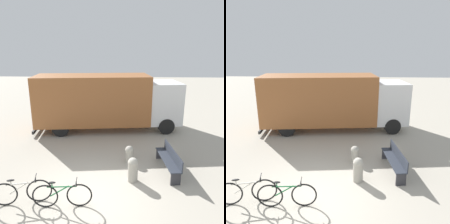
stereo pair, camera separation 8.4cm
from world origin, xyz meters
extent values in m
plane|color=#A8A091|center=(0.00, 0.00, 0.00)|extent=(60.00, 60.00, 0.00)
cube|color=#99592D|center=(-0.49, 5.99, 1.75)|extent=(6.28, 2.82, 2.63)
cube|color=silver|center=(3.40, 6.39, 1.55)|extent=(1.94, 2.29, 2.24)
cube|color=black|center=(-3.57, 5.68, 0.24)|extent=(0.31, 2.11, 0.16)
cylinder|color=black|center=(3.30, 7.33, 0.43)|extent=(0.88, 0.37, 0.86)
cylinder|color=black|center=(3.49, 5.45, 0.43)|extent=(0.88, 0.37, 0.86)
cylinder|color=black|center=(-2.25, 6.77, 0.43)|extent=(0.88, 0.37, 0.86)
cylinder|color=black|center=(-2.06, 4.88, 0.43)|extent=(0.88, 0.37, 0.86)
cube|color=#282D38|center=(2.82, 1.70, 0.47)|extent=(0.60, 1.99, 0.04)
cube|color=#282D38|center=(3.00, 1.72, 0.66)|extent=(0.24, 1.95, 0.42)
cube|color=#2D2D33|center=(2.92, 0.78, 0.22)|extent=(0.34, 0.09, 0.45)
cube|color=#2D2D33|center=(2.72, 2.63, 0.22)|extent=(0.34, 0.09, 0.45)
torus|color=black|center=(-2.28, -0.43, 0.37)|extent=(0.73, 0.21, 0.74)
torus|color=black|center=(-1.33, -0.21, 0.37)|extent=(0.73, 0.21, 0.74)
cylinder|color=silver|center=(-1.81, -0.32, 0.67)|extent=(0.81, 0.22, 0.04)
cylinder|color=silver|center=(-1.88, -0.33, 0.53)|extent=(0.55, 0.16, 0.35)
cylinder|color=silver|center=(-2.07, -0.38, 0.73)|extent=(0.03, 0.03, 0.12)
ellipsoid|color=black|center=(-2.07, -0.38, 0.81)|extent=(0.23, 0.14, 0.05)
cylinder|color=black|center=(-1.41, -0.22, 0.75)|extent=(0.03, 0.03, 0.16)
cylinder|color=black|center=(-1.41, -0.22, 0.82)|extent=(0.12, 0.43, 0.02)
torus|color=black|center=(-1.08, -0.46, 0.37)|extent=(0.74, 0.11, 0.74)
torus|color=black|center=(-0.11, -0.37, 0.37)|extent=(0.74, 0.11, 0.74)
cylinder|color=#26723F|center=(-0.59, -0.41, 0.67)|extent=(0.83, 0.11, 0.04)
cylinder|color=#26723F|center=(-0.66, -0.42, 0.53)|extent=(0.55, 0.08, 0.35)
cylinder|color=#26723F|center=(-0.86, -0.44, 0.73)|extent=(0.03, 0.03, 0.12)
ellipsoid|color=black|center=(-0.86, -0.44, 0.81)|extent=(0.23, 0.11, 0.05)
cylinder|color=black|center=(-0.18, -0.38, 0.75)|extent=(0.03, 0.03, 0.16)
cylinder|color=black|center=(-0.18, -0.38, 0.82)|extent=(0.06, 0.44, 0.02)
cylinder|color=#9E998C|center=(1.49, 0.97, 0.35)|extent=(0.34, 0.34, 0.70)
sphere|color=#9E998C|center=(1.49, 0.97, 0.70)|extent=(0.36, 0.36, 0.36)
cylinder|color=#9E998C|center=(1.42, 2.29, 0.26)|extent=(0.32, 0.32, 0.53)
sphere|color=#9E998C|center=(1.42, 2.29, 0.53)|extent=(0.34, 0.34, 0.34)
camera|label=1|loc=(1.05, -5.68, 4.42)|focal=35.00mm
camera|label=2|loc=(1.13, -5.68, 4.42)|focal=35.00mm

